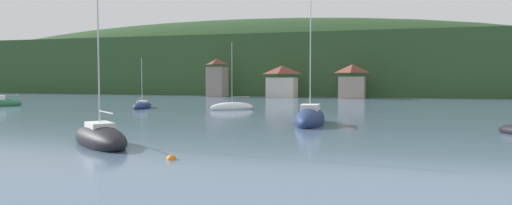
% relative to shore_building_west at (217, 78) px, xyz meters
% --- Properties ---
extents(wooded_hillside, '(352.00, 69.73, 36.68)m').
position_rel_shore_building_west_xyz_m(wooded_hillside, '(5.43, 46.52, 1.85)').
color(wooded_hillside, '#2D4C28').
rests_on(wooded_hillside, ground_plane).
extents(shore_building_west, '(3.84, 4.36, 8.19)m').
position_rel_shore_building_west_xyz_m(shore_building_west, '(0.00, 0.00, 0.00)').
color(shore_building_west, gray).
rests_on(shore_building_west, ground_plane).
extents(shore_building_westcentral, '(6.05, 5.23, 6.62)m').
position_rel_shore_building_west_xyz_m(shore_building_westcentral, '(14.29, 0.41, -0.74)').
color(shore_building_westcentral, beige).
rests_on(shore_building_westcentral, ground_plane).
extents(shore_building_central, '(5.18, 5.56, 6.79)m').
position_rel_shore_building_west_xyz_m(shore_building_central, '(28.59, 0.57, -0.66)').
color(shore_building_central, gray).
rests_on(shore_building_central, ground_plane).
extents(sailboat_far_1, '(2.99, 8.11, 11.32)m').
position_rel_shore_building_west_xyz_m(sailboat_far_1, '(29.67, -53.30, -3.44)').
color(sailboat_far_1, navy).
rests_on(sailboat_far_1, ground_plane).
extents(sailboat_far_4, '(3.07, 6.19, 7.13)m').
position_rel_shore_building_west_xyz_m(sailboat_far_4, '(4.13, -38.11, -3.65)').
color(sailboat_far_4, navy).
rests_on(sailboat_far_4, ground_plane).
extents(sailboat_far_5, '(5.43, 4.91, 9.00)m').
position_rel_shore_building_west_xyz_m(sailboat_far_5, '(16.83, -37.64, -3.65)').
color(sailboat_far_5, white).
rests_on(sailboat_far_5, ground_plane).
extents(sailboat_mid_8, '(7.44, 6.77, 11.70)m').
position_rel_shore_building_west_xyz_m(sailboat_mid_8, '(19.46, -69.13, -3.54)').
color(sailboat_mid_8, black).
rests_on(sailboat_mid_8, ground_plane).
extents(mooring_buoy_mid, '(0.51, 0.51, 0.51)m').
position_rel_shore_building_west_xyz_m(mooring_buoy_mid, '(26.04, -72.54, -3.97)').
color(mooring_buoy_mid, orange).
rests_on(mooring_buoy_mid, ground_plane).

